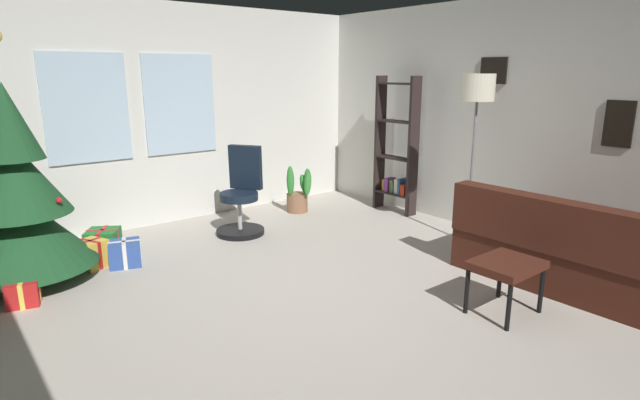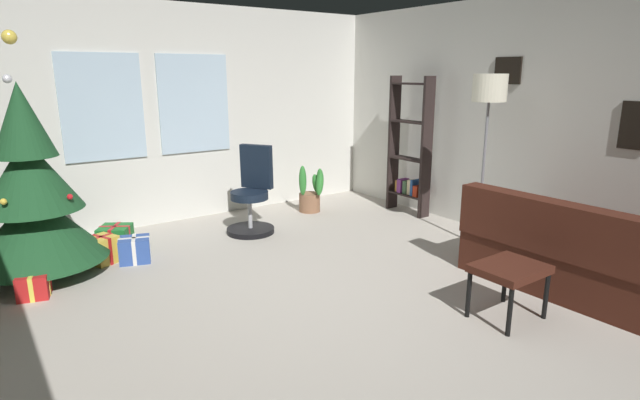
{
  "view_description": "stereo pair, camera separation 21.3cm",
  "coord_description": "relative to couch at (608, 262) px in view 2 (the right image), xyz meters",
  "views": [
    {
      "loc": [
        -2.5,
        -2.86,
        1.86
      ],
      "look_at": [
        -0.16,
        0.05,
        0.91
      ],
      "focal_mm": 28.52,
      "sensor_mm": 36.0,
      "label": 1
    },
    {
      "loc": [
        -2.33,
        -2.99,
        1.86
      ],
      "look_at": [
        -0.16,
        0.05,
        0.91
      ],
      "focal_mm": 28.52,
      "sensor_mm": 36.0,
      "label": 2
    }
  ],
  "objects": [
    {
      "name": "office_chair",
      "position": [
        -1.65,
        3.31,
        0.12
      ],
      "size": [
        0.59,
        0.57,
        1.02
      ],
      "color": "black",
      "rests_on": "ground_plane"
    },
    {
      "name": "holiday_tree",
      "position": [
        -3.9,
        3.25,
        0.46
      ],
      "size": [
        1.2,
        1.2,
        2.2
      ],
      "color": "#4C331E",
      "rests_on": "ground_plane"
    },
    {
      "name": "footstool",
      "position": [
        -1.1,
        0.22,
        0.1
      ],
      "size": [
        0.52,
        0.42,
        0.43
      ],
      "color": "#411C13",
      "rests_on": "ground_plane"
    },
    {
      "name": "couch",
      "position": [
        0.0,
        0.0,
        0.0
      ],
      "size": [
        1.72,
        2.03,
        0.84
      ],
      "color": "#411C13",
      "rests_on": "ground_plane"
    },
    {
      "name": "wall_right_with_frames",
      "position": [
        0.72,
        1.11,
        1.05
      ],
      "size": [
        0.12,
        6.36,
        2.66
      ],
      "color": "silver",
      "rests_on": "ground_plane"
    },
    {
      "name": "gift_box_green",
      "position": [
        -3.16,
        3.59,
        -0.15
      ],
      "size": [
        0.42,
        0.42,
        0.27
      ],
      "color": "#1E722D",
      "rests_on": "ground_plane"
    },
    {
      "name": "potted_plant",
      "position": [
        -0.59,
        3.62,
        -0.04
      ],
      "size": [
        0.37,
        0.4,
        0.65
      ],
      "color": "brown",
      "rests_on": "ground_plane"
    },
    {
      "name": "gift_box_blue",
      "position": [
        -3.09,
        3.12,
        -0.16
      ],
      "size": [
        0.36,
        0.34,
        0.25
      ],
      "color": "#2D4C99",
      "rests_on": "ground_plane"
    },
    {
      "name": "ground_plane",
      "position": [
        -2.04,
        1.11,
        -0.33
      ],
      "size": [
        5.44,
        6.36,
        0.1
      ],
      "primitive_type": "cube",
      "color": "#B4ACA1"
    },
    {
      "name": "wall_back_with_windows",
      "position": [
        -2.06,
        4.33,
        1.06
      ],
      "size": [
        5.44,
        0.12,
        2.66
      ],
      "color": "silver",
      "rests_on": "ground_plane"
    },
    {
      "name": "gift_box_gold",
      "position": [
        -3.36,
        3.27,
        -0.15
      ],
      "size": [
        0.32,
        0.33,
        0.28
      ],
      "color": "gold",
      "rests_on": "ground_plane"
    },
    {
      "name": "bookshelf",
      "position": [
        0.46,
        2.84,
        0.52
      ],
      "size": [
        0.18,
        0.64,
        1.81
      ],
      "color": "black",
      "rests_on": "ground_plane"
    },
    {
      "name": "floor_lamp",
      "position": [
        0.13,
        1.43,
        1.28
      ],
      "size": [
        0.35,
        0.35,
        1.84
      ],
      "color": "slate",
      "rests_on": "ground_plane"
    },
    {
      "name": "gift_box_red",
      "position": [
        -4.03,
        2.76,
        -0.18
      ],
      "size": [
        0.29,
        0.28,
        0.21
      ],
      "color": "red",
      "rests_on": "ground_plane"
    }
  ]
}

